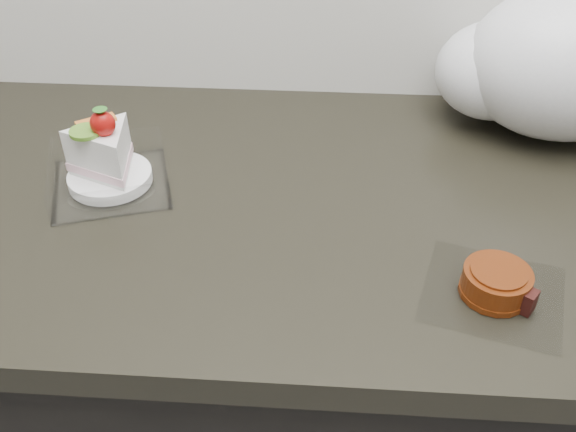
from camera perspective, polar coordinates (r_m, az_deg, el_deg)
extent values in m
cube|color=black|center=(1.22, 5.86, -16.39)|extent=(2.00, 0.60, 0.86)
cube|color=black|center=(0.90, 7.65, 0.64)|extent=(2.04, 0.64, 0.04)
cube|color=white|center=(0.94, -15.42, 2.81)|extent=(0.20, 0.20, 0.00)
cylinder|color=white|center=(0.93, -15.52, 3.31)|extent=(0.12, 0.12, 0.02)
ellipsoid|color=red|center=(0.88, -16.15, 7.89)|extent=(0.03, 0.03, 0.04)
cone|color=#2D7223|center=(0.87, -16.34, 8.85)|extent=(0.02, 0.02, 0.01)
cylinder|color=#6AA42F|center=(0.89, -17.57, 7.16)|extent=(0.04, 0.04, 0.01)
cube|color=orange|center=(0.91, -16.71, 8.08)|extent=(0.05, 0.05, 0.01)
cube|color=white|center=(0.77, 17.76, -6.56)|extent=(0.19, 0.18, 0.00)
cylinder|color=#5D230B|center=(0.76, 18.00, -5.64)|extent=(0.08, 0.08, 0.03)
cylinder|color=#5D230B|center=(0.77, 17.82, -6.32)|extent=(0.09, 0.09, 0.01)
cylinder|color=#5D230B|center=(0.75, 18.26, -4.66)|extent=(0.07, 0.07, 0.00)
cube|color=black|center=(0.75, 20.34, -7.04)|extent=(0.03, 0.03, 0.03)
ellipsoid|color=white|center=(1.06, 23.66, 12.33)|extent=(0.31, 0.24, 0.23)
ellipsoid|color=white|center=(1.06, 17.84, 12.19)|extent=(0.18, 0.16, 0.15)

